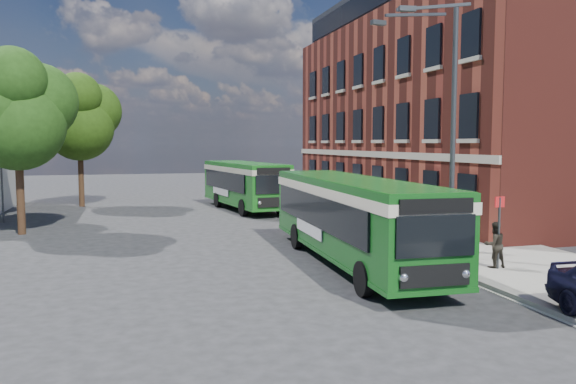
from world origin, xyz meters
name	(u,v)px	position (x,y,z in m)	size (l,w,h in m)	color
ground	(297,257)	(0.00, 0.00, 0.00)	(120.00, 120.00, 0.00)	#272729
pavement	(378,220)	(7.00, 8.00, 0.07)	(6.00, 48.00, 0.15)	gray
kerb_line	(325,224)	(3.95, 8.00, 0.01)	(0.12, 48.00, 0.01)	beige
brick_office	(454,100)	(14.00, 12.00, 6.97)	(12.10, 26.00, 14.20)	maroon
flagpole	(1,130)	(-12.45, 13.00, 4.94)	(0.95, 0.10, 9.00)	#3C3F41
street_lamp	(444,128)	(4.84, -2.00, 4.79)	(2.96, 2.38, 9.00)	#3C3F41
bus_stop_sign	(499,228)	(5.60, -4.20, 1.51)	(0.35, 0.08, 2.52)	#3C3F41
bus_front	(352,212)	(1.54, -1.52, 1.83)	(3.00, 12.20, 3.02)	#125417
bus_rear	(245,181)	(1.11, 15.36, 1.83)	(3.91, 10.07, 3.02)	#176419
pedestrian_a	(472,230)	(6.44, -1.50, 0.97)	(0.60, 0.39, 1.64)	black
pedestrian_b	(494,245)	(5.58, -4.03, 0.91)	(0.74, 0.58, 1.53)	black
tree_left	(18,110)	(-10.80, 8.58, 5.79)	(5.05, 4.81, 8.53)	#332012
tree_right	(80,117)	(-9.01, 20.03, 5.98)	(5.22, 4.96, 8.82)	#332012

